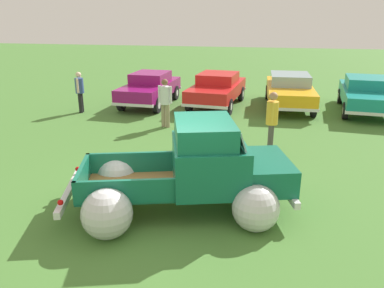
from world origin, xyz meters
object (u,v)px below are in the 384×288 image
(spectator_0, at_px, (80,90))
(spectator_2, at_px, (165,100))
(show_car_0, at_px, (150,87))
(spectator_1, at_px, (272,119))
(show_car_3, at_px, (366,93))
(vintage_pickup_truck, at_px, (196,175))
(show_car_2, at_px, (289,89))
(show_car_1, at_px, (217,88))

(spectator_0, height_order, spectator_2, spectator_2)
(show_car_0, distance_m, spectator_1, 7.54)
(spectator_0, relative_size, spectator_1, 0.91)
(show_car_3, xyz_separation_m, spectator_1, (-3.88, -5.81, 0.27))
(show_car_0, bearing_deg, show_car_3, 96.13)
(spectator_2, bearing_deg, vintage_pickup_truck, -148.60)
(show_car_0, relative_size, spectator_0, 2.53)
(spectator_0, xyz_separation_m, spectator_2, (3.99, -1.43, 0.05))
(spectator_0, xyz_separation_m, spectator_1, (7.71, -3.49, 0.10))
(spectator_1, bearing_deg, spectator_2, -32.15)
(show_car_0, relative_size, spectator_2, 2.42)
(vintage_pickup_truck, bearing_deg, show_car_0, 96.88)
(vintage_pickup_truck, xyz_separation_m, show_car_2, (2.37, 9.75, 0.03))
(show_car_2, relative_size, spectator_1, 2.58)
(show_car_1, distance_m, show_car_3, 6.20)
(show_car_0, height_order, spectator_2, spectator_2)
(show_car_2, xyz_separation_m, spectator_1, (-0.81, -6.09, 0.27))
(show_car_0, distance_m, show_car_2, 6.15)
(show_car_1, bearing_deg, show_car_0, -76.59)
(vintage_pickup_truck, xyz_separation_m, spectator_2, (-2.16, 5.72, 0.24))
(spectator_1, bearing_deg, show_car_3, -126.96)
(show_car_0, height_order, show_car_3, same)
(show_car_3, relative_size, spectator_0, 2.76)
(vintage_pickup_truck, distance_m, show_car_3, 10.92)
(vintage_pickup_truck, relative_size, show_car_3, 1.07)
(show_car_1, height_order, show_car_2, same)
(show_car_2, relative_size, spectator_0, 2.82)
(show_car_1, xyz_separation_m, spectator_2, (-1.40, -3.67, 0.22))
(show_car_3, distance_m, spectator_0, 11.82)
(spectator_1, relative_size, spectator_2, 1.05)
(show_car_1, bearing_deg, show_car_2, 103.07)
(show_car_0, relative_size, show_car_2, 0.89)
(show_car_1, bearing_deg, spectator_2, -14.36)
(vintage_pickup_truck, distance_m, spectator_0, 9.43)
(show_car_3, height_order, spectator_0, spectator_0)
(show_car_2, distance_m, spectator_1, 6.15)
(show_car_0, relative_size, show_car_1, 0.95)
(show_car_0, xyz_separation_m, spectator_1, (5.29, -5.37, 0.28))
(spectator_2, bearing_deg, show_car_1, -10.12)
(show_car_1, distance_m, spectator_2, 3.94)
(vintage_pickup_truck, bearing_deg, spectator_2, 95.09)
(vintage_pickup_truck, relative_size, spectator_1, 2.71)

